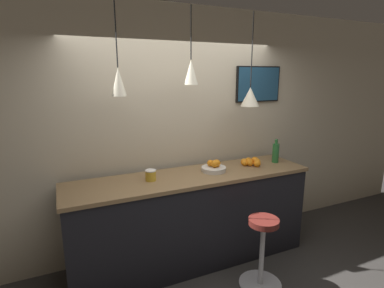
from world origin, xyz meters
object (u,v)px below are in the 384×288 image
object	(u,v)px
spread_jar	(151,175)
mounted_tv	(258,84)
fruit_bowl	(214,167)
bar_stool	(262,248)
juice_bottle	(276,153)

from	to	relation	value
spread_jar	mounted_tv	bearing A→B (deg)	13.31
spread_jar	mounted_tv	xyz separation A→B (m)	(1.58, 0.37, 0.90)
fruit_bowl	mounted_tv	world-z (taller)	mounted_tv
bar_stool	spread_jar	distance (m)	1.35
bar_stool	mounted_tv	size ratio (longest dim) A/B	1.14
fruit_bowl	juice_bottle	world-z (taller)	juice_bottle
juice_bottle	spread_jar	world-z (taller)	juice_bottle
bar_stool	mounted_tv	distance (m)	2.02
fruit_bowl	spread_jar	bearing A→B (deg)	180.00
mounted_tv	fruit_bowl	bearing A→B (deg)	-155.88
fruit_bowl	juice_bottle	xyz separation A→B (m)	(0.87, 0.00, 0.08)
fruit_bowl	juice_bottle	size ratio (longest dim) A/B	0.94
bar_stool	fruit_bowl	distance (m)	0.99
fruit_bowl	juice_bottle	distance (m)	0.88
bar_stool	spread_jar	bearing A→B (deg)	143.25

